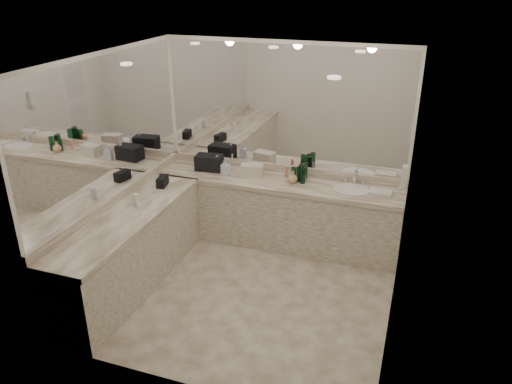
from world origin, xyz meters
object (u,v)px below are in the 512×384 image
at_px(sink, 351,190).
at_px(soap_bottle_c, 293,177).
at_px(wall_phone, 404,176).
at_px(black_toiletry_bag, 209,162).
at_px(soap_bottle_b, 226,167).
at_px(cream_cosmetic_case, 252,170).
at_px(hand_towel, 381,192).
at_px(soap_bottle_a, 217,163).

xyz_separation_m(sink, soap_bottle_c, (-0.74, -0.03, 0.09)).
bearing_deg(wall_phone, black_toiletry_bag, 167.57).
height_order(black_toiletry_bag, soap_bottle_b, soap_bottle_b).
xyz_separation_m(sink, black_toiletry_bag, (-1.92, 0.06, 0.11)).
relative_size(black_toiletry_bag, soap_bottle_b, 1.64).
bearing_deg(black_toiletry_bag, soap_bottle_b, -20.52).
height_order(wall_phone, black_toiletry_bag, wall_phone).
height_order(cream_cosmetic_case, soap_bottle_c, same).
xyz_separation_m(sink, hand_towel, (0.35, -0.02, 0.03)).
bearing_deg(sink, hand_towel, -3.12).
xyz_separation_m(hand_towel, soap_bottle_a, (-2.15, 0.06, 0.09)).
xyz_separation_m(sink, wall_phone, (0.61, -0.50, 0.46)).
xyz_separation_m(sink, cream_cosmetic_case, (-1.30, 0.03, 0.09)).
height_order(soap_bottle_a, soap_bottle_b, soap_bottle_a).
distance_m(cream_cosmetic_case, soap_bottle_a, 0.50).
xyz_separation_m(wall_phone, black_toiletry_bag, (-2.53, 0.56, -0.35)).
distance_m(sink, soap_bottle_a, 1.80).
bearing_deg(cream_cosmetic_case, hand_towel, -15.04).
xyz_separation_m(hand_towel, soap_bottle_b, (-2.00, -0.03, 0.09)).
bearing_deg(cream_cosmetic_case, sink, -14.64).
bearing_deg(wall_phone, soap_bottle_a, 167.26).
bearing_deg(wall_phone, hand_towel, 117.84).
relative_size(sink, black_toiletry_bag, 1.25).
bearing_deg(cream_cosmetic_case, soap_bottle_b, 178.98).
distance_m(cream_cosmetic_case, soap_bottle_c, 0.56).
height_order(black_toiletry_bag, soap_bottle_a, soap_bottle_a).
bearing_deg(hand_towel, soap_bottle_c, -179.53).
bearing_deg(sink, wall_phone, -39.57).
bearing_deg(soap_bottle_a, cream_cosmetic_case, -1.82).
bearing_deg(sink, soap_bottle_b, -178.36).
relative_size(sink, wall_phone, 1.83).
bearing_deg(soap_bottle_c, wall_phone, -19.29).
relative_size(hand_towel, soap_bottle_c, 1.62).
distance_m(soap_bottle_a, soap_bottle_c, 1.06).
bearing_deg(hand_towel, soap_bottle_a, 178.32).
bearing_deg(soap_bottle_b, soap_bottle_a, 149.73).
xyz_separation_m(cream_cosmetic_case, soap_bottle_a, (-0.50, 0.02, 0.03)).
bearing_deg(hand_towel, cream_cosmetic_case, 178.37).
bearing_deg(soap_bottle_c, soap_bottle_a, 176.11).
bearing_deg(cream_cosmetic_case, black_toiletry_bag, 163.87).
relative_size(sink, soap_bottle_a, 2.03).
bearing_deg(soap_bottle_b, soap_bottle_c, 1.21).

